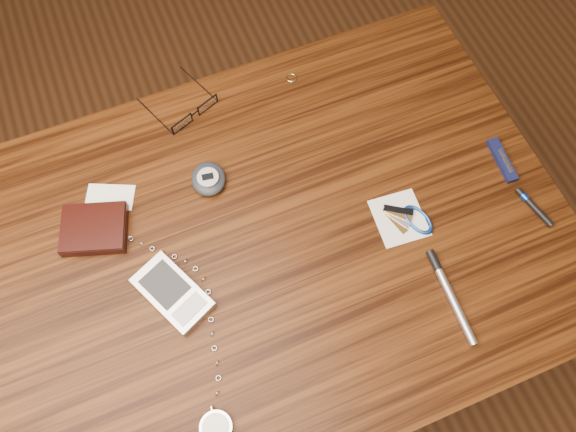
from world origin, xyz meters
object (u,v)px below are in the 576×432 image
pocket_watch (214,417)px  pda_phone (172,293)px  wallet_and_card (94,228)px  eyeglasses (193,112)px  silver_pen (448,289)px  notepad_keys (409,219)px  pocket_knife (502,160)px  pedometer (208,179)px  desk (266,263)px

pocket_watch → pda_phone: size_ratio=2.58×
wallet_and_card → eyeglasses: (0.22, 0.15, -0.00)m
silver_pen → eyeglasses: bearing=119.9°
pocket_watch → silver_pen: same height
eyeglasses → notepad_keys: eyeglasses is taller
eyeglasses → pocket_knife: eyeglasses is taller
pedometer → pocket_knife: 0.51m
pocket_watch → pedometer: pedometer is taller
wallet_and_card → pocket_knife: size_ratio=1.69×
pda_phone → desk: bearing=10.0°
desk → wallet_and_card: (-0.25, 0.12, 0.11)m
eyeglasses → pda_phone: eyeglasses is taller
eyeglasses → notepad_keys: (0.27, -0.33, -0.01)m
pocket_watch → pocket_knife: (0.60, 0.21, -0.00)m
notepad_keys → silver_pen: bearing=-90.0°
wallet_and_card → desk: bearing=-26.4°
pda_phone → silver_pen: pda_phone is taller
pocket_watch → eyeglasses: bearing=74.9°
pocket_knife → silver_pen: (-0.20, -0.17, 0.00)m
pda_phone → eyeglasses: bearing=66.2°
pda_phone → notepad_keys: size_ratio=1.42×
wallet_and_card → pocket_watch: size_ratio=0.40×
pocket_watch → pda_phone: bearing=89.8°
eyeglasses → pedometer: 0.14m
notepad_keys → silver_pen: size_ratio=0.63×
wallet_and_card → pda_phone: size_ratio=1.04×
pda_phone → pedometer: pedometer is taller
pocket_knife → pocket_watch: bearing=-160.9°
pocket_watch → pedometer: size_ratio=4.86×
notepad_keys → pocket_knife: size_ratio=1.15×
desk → pda_phone: size_ratio=7.06×
pedometer → silver_pen: (0.28, -0.32, -0.01)m
desk → pedometer: 0.18m
wallet_and_card → eyeglasses: size_ratio=1.06×
desk → pocket_knife: pocket_knife is taller
pocket_watch → notepad_keys: 0.44m
pocket_watch → notepad_keys: size_ratio=3.65×
wallet_and_card → pedometer: (0.20, 0.02, 0.00)m
wallet_and_card → pocket_knife: bearing=-11.5°
eyeglasses → pda_phone: size_ratio=0.98×
pocket_watch → silver_pen: (0.40, 0.04, 0.00)m
eyeglasses → pda_phone: (-0.13, -0.30, -0.00)m
pocket_knife → silver_pen: silver_pen is taller
wallet_and_card → pedometer: pedometer is taller
desk → pocket_watch: size_ratio=2.74×
pocket_watch → pedometer: (0.12, 0.36, 0.01)m
wallet_and_card → eyeglasses: 0.27m
pedometer → desk: bearing=-71.5°
desk → pedometer: bearing=108.5°
pedometer → notepad_keys: bearing=-34.1°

